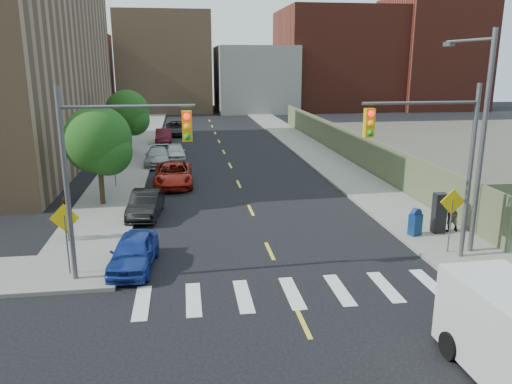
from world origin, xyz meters
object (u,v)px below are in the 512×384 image
object	(u,v)px
parked_car_grey	(177,128)
pedestrian_east	(450,212)
pedestrian_west	(69,218)
parked_car_maroon	(164,137)
parked_car_blue	(134,252)
parked_car_silver	(158,156)
mailbox	(415,222)
payphone	(439,213)
parked_car_white	(175,152)
parked_car_black	(146,204)
parked_car_red	(173,174)

from	to	relation	value
parked_car_grey	pedestrian_east	world-z (taller)	pedestrian_east
pedestrian_west	parked_car_maroon	bearing A→B (deg)	-16.33
parked_car_blue	pedestrian_east	world-z (taller)	pedestrian_east
parked_car_silver	mailbox	size ratio (longest dim) A/B	3.69
parked_car_blue	payphone	world-z (taller)	payphone
parked_car_blue	pedestrian_east	distance (m)	14.22
payphone	pedestrian_west	size ratio (longest dim) A/B	0.94
pedestrian_west	parked_car_grey	bearing A→B (deg)	-17.18
parked_car_blue	pedestrian_east	xyz separation A→B (m)	(14.08, 1.97, 0.40)
parked_car_white	pedestrian_west	bearing A→B (deg)	-105.82
parked_car_black	parked_car_maroon	distance (m)	23.56
parked_car_red	parked_car_white	distance (m)	8.47
mailbox	pedestrian_west	xyz separation A→B (m)	(-15.32, 1.68, 0.37)
parked_car_white	parked_car_grey	distance (m)	14.37
parked_car_white	pedestrian_west	xyz separation A→B (m)	(-4.35, -18.42, 0.45)
pedestrian_west	pedestrian_east	bearing A→B (deg)	-104.14
parked_car_white	mailbox	xyz separation A→B (m)	(10.97, -20.10, 0.08)
parked_car_red	parked_car_grey	world-z (taller)	same
pedestrian_west	parked_car_blue	bearing A→B (deg)	-147.11
parked_car_red	pedestrian_east	xyz separation A→B (m)	(12.78, -11.30, 0.34)
parked_car_red	parked_car_black	bearing A→B (deg)	-101.63
parked_car_grey	payphone	size ratio (longest dim) A/B	2.82
parked_car_maroon	parked_car_red	bearing A→B (deg)	-86.68
parked_car_silver	parked_car_grey	bearing A→B (deg)	85.49
parked_car_maroon	parked_car_grey	world-z (taller)	parked_car_grey
parked_car_maroon	pedestrian_west	xyz separation A→B (m)	(-3.17, -26.93, 0.43)
mailbox	parked_car_maroon	bearing A→B (deg)	90.34
parked_car_silver	pedestrian_west	world-z (taller)	pedestrian_west
parked_car_white	payphone	bearing A→B (deg)	-61.03
parked_car_maroon	payphone	bearing A→B (deg)	-65.44
parked_car_black	payphone	size ratio (longest dim) A/B	2.19
parked_car_red	parked_car_grey	xyz separation A→B (m)	(0.00, 22.84, -0.00)
parked_car_white	parked_car_grey	world-z (taller)	parked_car_grey
parked_car_blue	payphone	xyz separation A→B (m)	(13.49, 1.86, 0.41)
parked_car_silver	parked_car_blue	bearing A→B (deg)	-89.91
mailbox	parked_car_silver	bearing A→B (deg)	101.14
parked_car_grey	payphone	distance (m)	36.36
pedestrian_east	parked_car_white	bearing A→B (deg)	-65.38
pedestrian_west	mailbox	bearing A→B (deg)	-105.87
parked_car_black	mailbox	world-z (taller)	mailbox
parked_car_blue	parked_car_red	world-z (taller)	parked_car_red
parked_car_blue	parked_car_grey	xyz separation A→B (m)	(1.30, 36.12, 0.06)
parked_car_red	parked_car_white	world-z (taller)	parked_car_red
parked_car_black	parked_car_grey	size ratio (longest dim) A/B	0.78
parked_car_silver	parked_car_grey	size ratio (longest dim) A/B	0.89
payphone	pedestrian_east	distance (m)	0.60
parked_car_grey	parked_car_silver	bearing A→B (deg)	-95.12
parked_car_silver	parked_car_maroon	bearing A→B (deg)	89.42
mailbox	pedestrian_east	world-z (taller)	pedestrian_east
parked_car_black	payphone	xyz separation A→B (m)	(13.49, -4.84, 0.41)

